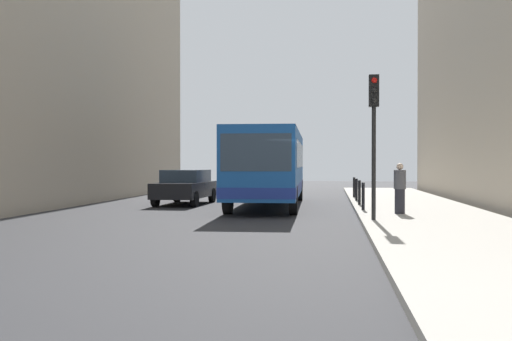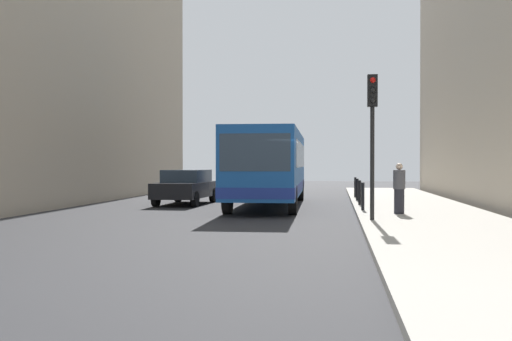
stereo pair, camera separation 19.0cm
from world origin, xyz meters
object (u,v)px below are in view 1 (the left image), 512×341
car_beside_bus (185,186)px  bus (269,164)px  traffic_light (374,119)px  bollard_near (363,196)px  bollard_mid (359,192)px  pedestrian_near_signal (400,189)px  bollard_farthest (354,187)px  bollard_far (356,190)px

car_beside_bus → bus: bearing=173.0°
car_beside_bus → traffic_light: (7.39, -7.68, 2.22)m
bus → bollard_near: 5.17m
bollard_mid → car_beside_bus: bearing=168.5°
bollard_near → pedestrian_near_signal: (1.08, -1.34, 0.32)m
bollard_near → bus: bearing=135.6°
bollard_mid → bus: bearing=166.1°
bollard_farthest → pedestrian_near_signal: bearing=-83.4°
bus → traffic_light: size_ratio=2.70×
bollard_far → bollard_farthest: same height
traffic_light → bollard_far: traffic_light is taller
bollard_mid → bollard_farthest: (0.00, 5.28, 0.00)m
pedestrian_near_signal → bus: bearing=1.2°
bollard_mid → bollard_far: bearing=90.0°
bus → traffic_light: traffic_light is taller
traffic_light → bollard_farthest: (-0.10, 11.48, -2.38)m
bollard_farthest → pedestrian_near_signal: pedestrian_near_signal is taller
bollard_mid → bollard_farthest: bearing=90.0°
bollard_far → bollard_mid: bearing=-90.0°
bollard_mid → pedestrian_near_signal: size_ratio=0.59×
bollard_near → bollard_far: 5.28m
car_beside_bus → bollard_mid: (7.29, -1.48, -0.16)m
bollard_near → bollard_farthest: same height
car_beside_bus → bollard_mid: bearing=170.5°
bollard_near → pedestrian_near_signal: bearing=-51.3°
bus → traffic_light: 8.10m
traffic_light → bollard_mid: bearing=90.9°
bollard_near → car_beside_bus: bearing=150.5°
bollard_mid → bollard_near: bearing=-90.0°
bollard_mid → bollard_far: 2.64m
bus → traffic_light: (3.71, -7.09, 1.28)m
bollard_mid → bollard_farthest: 5.28m
traffic_light → bollard_farthest: traffic_light is taller
car_beside_bus → bollard_near: bearing=152.5°
traffic_light → bollard_mid: (-0.10, 6.20, -2.38)m
bus → car_beside_bus: 3.85m
bollard_far → car_beside_bus: bearing=-170.9°
bus → bollard_far: (3.61, 1.75, -1.10)m
traffic_light → pedestrian_near_signal: (0.98, 2.21, -2.06)m
bollard_near → bollard_farthest: bearing=90.0°
car_beside_bus → bollard_farthest: (7.29, 3.81, -0.16)m
traffic_light → car_beside_bus: bearing=133.9°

